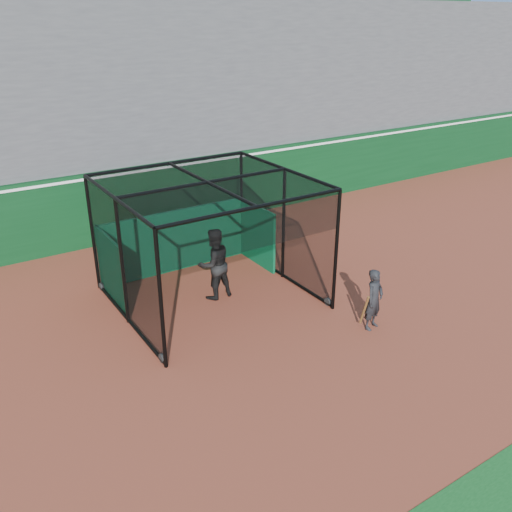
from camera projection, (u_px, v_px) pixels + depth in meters
ground at (275, 346)px, 12.81m from camera, size 120.00×120.00×0.00m
outfield_wall at (136, 200)px, 18.80m from camera, size 50.00×0.50×2.50m
grandstand at (91, 93)px, 20.40m from camera, size 50.00×7.85×8.95m
batting_cage at (209, 243)px, 14.35m from camera, size 4.91×4.69×3.30m
batter at (214, 264)px, 14.64m from camera, size 1.02×0.81×2.01m
on_deck_player at (374, 300)px, 13.25m from camera, size 0.66×0.52×1.58m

